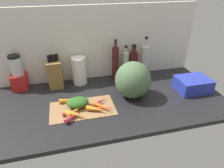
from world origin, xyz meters
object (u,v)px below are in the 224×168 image
object	(u,v)px
carrot_10	(68,100)
dish_rack	(193,84)
carrot_9	(74,116)
knife_block	(55,74)
bottle_2	(133,63)
carrot_5	(103,107)
bottle_3	(145,61)
carrot_8	(87,104)
blender_appliance	(18,75)
carrot_1	(101,101)
carrot_3	(77,115)
bottle_0	(115,63)
winter_squash	(133,80)
carrot_0	(78,105)
paper_towel_roll	(79,71)
carrot_7	(71,114)
carrot_4	(97,109)
cutting_board	(83,108)
carrot_6	(75,111)
bottle_1	(125,64)
carrot_2	(102,108)

from	to	relation	value
carrot_10	dish_rack	bearing A→B (deg)	-3.10
carrot_9	knife_block	bearing A→B (deg)	102.33
knife_block	bottle_2	xyz separation A→B (cm)	(65.67, 2.92, 0.64)
carrot_5	bottle_3	distance (cm)	63.55
carrot_8	blender_appliance	bearing A→B (deg)	142.45
bottle_3	bottle_2	bearing A→B (deg)	173.75
carrot_1	carrot_3	world-z (taller)	carrot_3
carrot_1	dish_rack	distance (cm)	73.28
carrot_1	carrot_9	world-z (taller)	carrot_9
carrot_3	bottle_0	xyz separation A→B (cm)	(37.34, 46.02, 12.20)
bottle_3	winter_squash	bearing A→B (deg)	-125.04
carrot_0	carrot_5	xyz separation A→B (cm)	(15.78, -6.16, 0.10)
carrot_1	bottle_0	bearing A→B (deg)	60.24
paper_towel_roll	bottle_2	size ratio (longest dim) A/B	0.79
carrot_1	carrot_10	bearing A→B (deg)	162.85
carrot_7	knife_block	xyz separation A→B (cm)	(-8.73, 42.10, 9.39)
carrot_1	dish_rack	world-z (taller)	dish_rack
winter_squash	paper_towel_roll	world-z (taller)	winter_squash
carrot_8	paper_towel_roll	bearing A→B (deg)	91.72
carrot_3	carrot_4	world-z (taller)	same
carrot_1	bottle_2	world-z (taller)	bottle_2
bottle_3	carrot_1	bearing A→B (deg)	-142.76
blender_appliance	dish_rack	bearing A→B (deg)	-14.77
cutting_board	carrot_5	xyz separation A→B (cm)	(13.05, -4.47, 2.02)
winter_squash	dish_rack	world-z (taller)	winter_squash
carrot_4	carrot_6	distance (cm)	14.07
carrot_5	carrot_9	size ratio (longest dim) A/B	1.13
carrot_5	bottle_2	distance (cm)	57.18
carrot_4	bottle_1	world-z (taller)	bottle_1
carrot_1	paper_towel_roll	bearing A→B (deg)	107.47
carrot_4	bottle_1	size ratio (longest dim) A/B	0.49
carrot_1	bottle_0	world-z (taller)	bottle_0
carrot_9	bottle_0	size ratio (longest dim) A/B	0.39
carrot_4	blender_appliance	xyz separation A→B (cm)	(-52.66, 44.93, 9.54)
carrot_7	paper_towel_roll	size ratio (longest dim) A/B	0.48
carrot_0	carrot_1	size ratio (longest dim) A/B	1.50
carrot_2	winter_squash	xyz separation A→B (cm)	(25.37, 12.66, 11.47)
carrot_5	carrot_8	world-z (taller)	carrot_5
bottle_1	bottle_0	bearing A→B (deg)	-174.34
carrot_6	knife_block	bearing A→B (deg)	105.52
carrot_1	carrot_8	size ratio (longest dim) A/B	1.02
carrot_8	bottle_1	xyz separation A→B (cm)	(38.57, 35.83, 10.13)
carrot_7	blender_appliance	world-z (taller)	blender_appliance
carrot_7	knife_block	world-z (taller)	knife_block
carrot_3	carrot_2	bearing A→B (deg)	11.66
carrot_4	blender_appliance	size ratio (longest dim) A/B	0.50
carrot_8	carrot_7	bearing A→B (deg)	-142.86
carrot_5	carrot_7	distance (cm)	20.96
bottle_3	carrot_5	bearing A→B (deg)	-137.45
carrot_5	blender_appliance	bearing A→B (deg)	142.90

